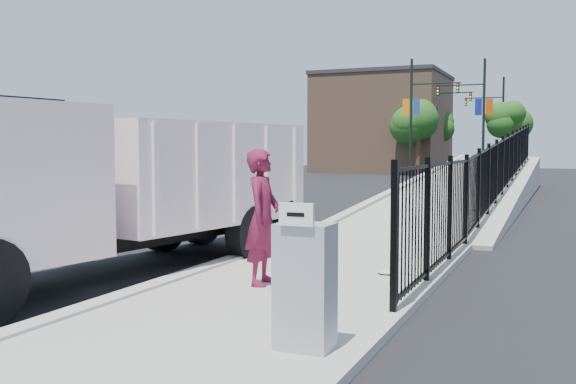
% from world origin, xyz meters
% --- Properties ---
extents(ground, '(120.00, 120.00, 0.00)m').
position_xyz_m(ground, '(0.00, 0.00, 0.00)').
color(ground, black).
rests_on(ground, ground).
extents(sidewalk, '(3.55, 12.00, 0.12)m').
position_xyz_m(sidewalk, '(1.93, -2.00, 0.06)').
color(sidewalk, '#9E998E').
rests_on(sidewalk, ground).
extents(curb, '(0.30, 12.00, 0.16)m').
position_xyz_m(curb, '(0.00, -2.00, 0.08)').
color(curb, '#ADAAA3').
rests_on(curb, ground).
extents(ramp, '(3.95, 24.06, 3.19)m').
position_xyz_m(ramp, '(2.12, 16.00, 0.00)').
color(ramp, '#9E998E').
rests_on(ramp, ground).
extents(iron_fence, '(0.10, 28.00, 1.80)m').
position_xyz_m(iron_fence, '(3.55, 12.00, 0.90)').
color(iron_fence, black).
rests_on(iron_fence, ground).
extents(truck, '(3.94, 8.38, 2.76)m').
position_xyz_m(truck, '(-1.42, -1.24, 1.55)').
color(truck, black).
rests_on(truck, ground).
extents(worker, '(0.55, 0.76, 1.97)m').
position_xyz_m(worker, '(1.41, -1.23, 1.10)').
color(worker, maroon).
rests_on(worker, sidewalk).
extents(utility_cabinet, '(0.55, 0.40, 1.25)m').
position_xyz_m(utility_cabinet, '(3.10, -3.76, 0.75)').
color(utility_cabinet, gray).
rests_on(utility_cabinet, sidewalk).
extents(arrow_sign, '(0.35, 0.04, 0.22)m').
position_xyz_m(arrow_sign, '(3.10, -3.98, 1.48)').
color(arrow_sign, white).
rests_on(arrow_sign, utility_cabinet).
extents(debris, '(0.33, 0.33, 0.08)m').
position_xyz_m(debris, '(2.88, 0.23, 0.16)').
color(debris, silver).
rests_on(debris, sidewalk).
extents(light_pole_0, '(3.77, 0.22, 8.00)m').
position_xyz_m(light_pole_0, '(-3.93, 33.35, 4.36)').
color(light_pole_0, black).
rests_on(light_pole_0, ground).
extents(light_pole_1, '(3.78, 0.22, 8.00)m').
position_xyz_m(light_pole_1, '(-0.04, 35.05, 4.36)').
color(light_pole_1, black).
rests_on(light_pole_1, ground).
extents(light_pole_2, '(3.77, 0.22, 8.00)m').
position_xyz_m(light_pole_2, '(-4.18, 41.22, 4.36)').
color(light_pole_2, black).
rests_on(light_pole_2, ground).
extents(light_pole_3, '(3.78, 0.22, 8.00)m').
position_xyz_m(light_pole_3, '(0.10, 47.28, 4.36)').
color(light_pole_3, black).
rests_on(light_pole_3, ground).
extents(tree_0, '(3.06, 3.06, 5.53)m').
position_xyz_m(tree_0, '(-4.66, 37.72, 3.97)').
color(tree_0, '#382314').
rests_on(tree_0, ground).
extents(tree_1, '(2.16, 2.16, 5.08)m').
position_xyz_m(tree_1, '(1.18, 40.07, 3.90)').
color(tree_1, '#382314').
rests_on(tree_1, ground).
extents(tree_2, '(2.60, 2.60, 5.30)m').
position_xyz_m(tree_2, '(-4.76, 46.23, 3.94)').
color(tree_2, '#382314').
rests_on(tree_2, ground).
extents(building, '(10.00, 10.00, 8.00)m').
position_xyz_m(building, '(-9.00, 44.00, 4.00)').
color(building, '#8C664C').
rests_on(building, ground).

